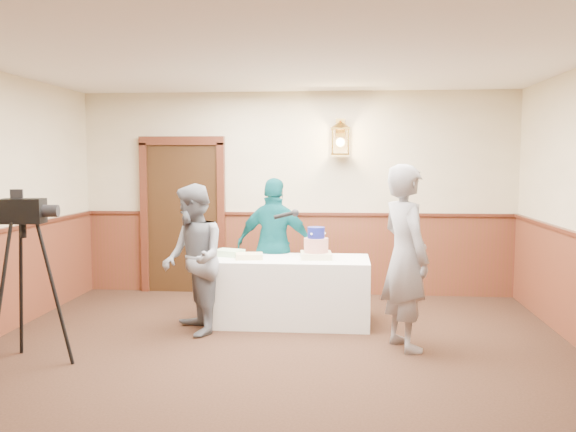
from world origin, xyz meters
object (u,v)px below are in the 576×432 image
object	(u,v)px
tiered_cake	(316,246)
assistant_p	(275,246)
sheet_cake_yellow	(249,256)
display_table	(290,291)
sheet_cake_green	(229,253)
interviewer	(193,259)
tv_camera_rig	(26,291)
baker	(405,257)

from	to	relation	value
tiered_cake	assistant_p	distance (m)	0.68
sheet_cake_yellow	assistant_p	bearing A→B (deg)	66.96
display_table	sheet_cake_green	distance (m)	0.84
tiered_cake	interviewer	xyz separation A→B (m)	(-1.29, -0.53, -0.08)
sheet_cake_green	interviewer	distance (m)	0.68
tiered_cake	tv_camera_rig	xyz separation A→B (m)	(-2.55, -1.66, -0.21)
sheet_cake_yellow	baker	distance (m)	1.83
assistant_p	sheet_cake_yellow	bearing A→B (deg)	77.70
interviewer	tv_camera_rig	size ratio (longest dim) A/B	1.06
tiered_cake	sheet_cake_yellow	size ratio (longest dim) A/B	1.24
sheet_cake_yellow	interviewer	size ratio (longest dim) A/B	0.19
tiered_cake	interviewer	size ratio (longest dim) A/B	0.23
interviewer	tv_camera_rig	world-z (taller)	interviewer
sheet_cake_yellow	assistant_p	distance (m)	0.60
tiered_cake	sheet_cake_green	xyz separation A→B (m)	(-1.02, 0.09, -0.10)
display_table	sheet_cake_green	xyz separation A→B (m)	(-0.72, 0.11, 0.41)
tiered_cake	baker	distance (m)	1.25
tv_camera_rig	display_table	bearing A→B (deg)	28.92
tiered_cake	baker	bearing A→B (deg)	-43.22
sheet_cake_yellow	tv_camera_rig	xyz separation A→B (m)	(-1.80, -1.56, -0.10)
tiered_cake	assistant_p	xyz separation A→B (m)	(-0.52, 0.44, -0.07)
display_table	assistant_p	bearing A→B (deg)	115.10
display_table	baker	world-z (taller)	baker
sheet_cake_green	baker	bearing A→B (deg)	-26.07
display_table	interviewer	xyz separation A→B (m)	(-0.99, -0.51, 0.43)
tiered_cake	assistant_p	size ratio (longest dim) A/B	0.23
sheet_cake_green	assistant_p	size ratio (longest dim) A/B	0.19
interviewer	baker	xyz separation A→B (m)	(2.20, -0.32, 0.10)
display_table	tv_camera_rig	world-z (taller)	tv_camera_rig
sheet_cake_green	tv_camera_rig	size ratio (longest dim) A/B	0.20
tiered_cake	sheet_cake_green	distance (m)	1.03
interviewer	tv_camera_rig	bearing A→B (deg)	-75.24
display_table	sheet_cake_yellow	size ratio (longest dim) A/B	5.97
display_table	tiered_cake	xyz separation A→B (m)	(0.30, 0.02, 0.51)
display_table	assistant_p	world-z (taller)	assistant_p
baker	display_table	bearing A→B (deg)	31.21
display_table	baker	bearing A→B (deg)	-34.63
interviewer	assistant_p	bearing A→B (deg)	114.49
sheet_cake_green	baker	distance (m)	2.16
tiered_cake	assistant_p	world-z (taller)	assistant_p
interviewer	tv_camera_rig	xyz separation A→B (m)	(-1.26, -1.13, -0.12)
sheet_cake_green	interviewer	world-z (taller)	interviewer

